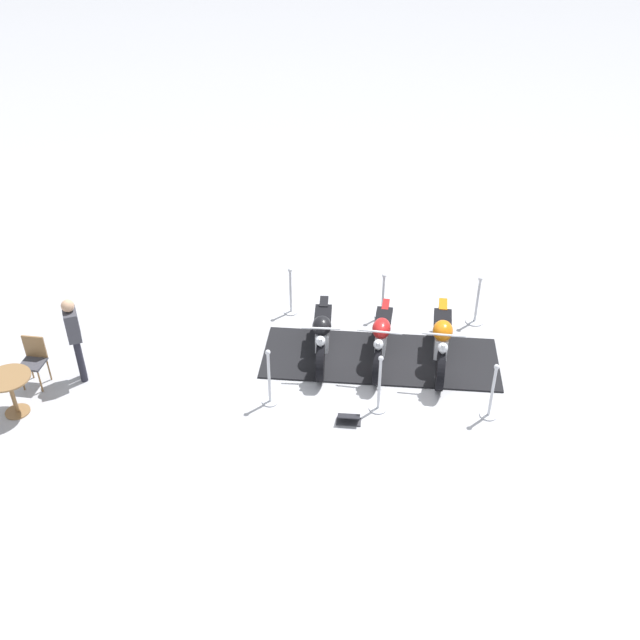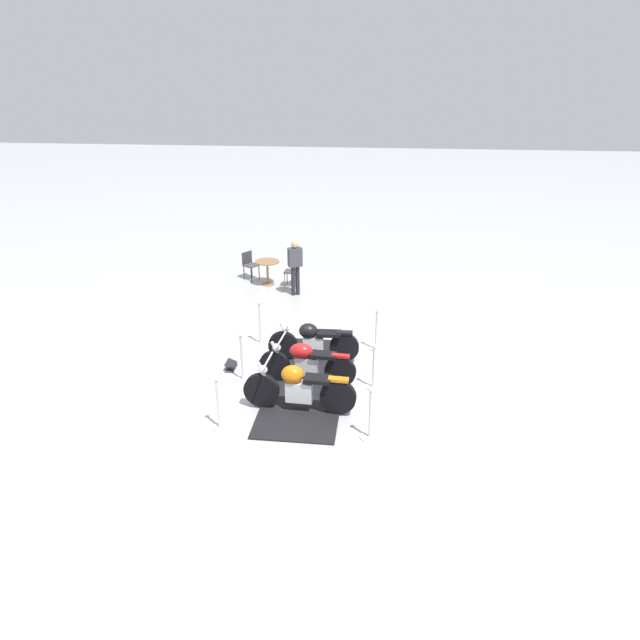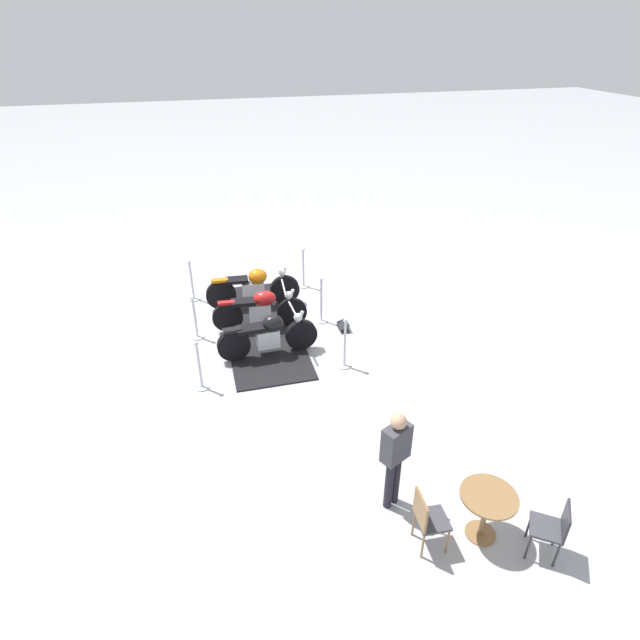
{
  "view_description": "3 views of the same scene",
  "coord_description": "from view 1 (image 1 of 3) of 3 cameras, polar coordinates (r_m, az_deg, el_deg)",
  "views": [
    {
      "loc": [
        0.2,
        10.81,
        8.16
      ],
      "look_at": [
        1.13,
        0.04,
        0.84
      ],
      "focal_mm": 40.44,
      "sensor_mm": 36.0,
      "label": 1
    },
    {
      "loc": [
        -11.09,
        -1.5,
        6.32
      ],
      "look_at": [
        1.31,
        -0.14,
        0.94
      ],
      "focal_mm": 33.23,
      "sensor_mm": 36.0,
      "label": 2
    },
    {
      "loc": [
        9.96,
        -1.25,
        6.06
      ],
      "look_at": [
        1.53,
        0.98,
        0.95
      ],
      "focal_mm": 28.73,
      "sensor_mm": 36.0,
      "label": 3
    }
  ],
  "objects": [
    {
      "name": "stanchion_right_mid",
      "position": [
        12.2,
        4.69,
        -5.65
      ],
      "size": [
        0.31,
        0.31,
        1.12
      ],
      "color": "silver",
      "rests_on": "ground_plane"
    },
    {
      "name": "stanchion_left_mid",
      "position": [
        14.52,
        4.98,
        1.37
      ],
      "size": [
        0.31,
        0.31,
        1.02
      ],
      "color": "silver",
      "rests_on": "ground_plane"
    },
    {
      "name": "motorcycle_black",
      "position": [
        13.27,
        0.17,
        -1.15
      ],
      "size": [
        0.68,
        2.09,
        0.99
      ],
      "rotation": [
        0.0,
        0.0,
        1.61
      ],
      "color": "black",
      "rests_on": "display_platform"
    },
    {
      "name": "motorcycle_maroon",
      "position": [
        13.21,
        4.87,
        -1.33
      ],
      "size": [
        0.78,
        2.11,
        0.99
      ],
      "rotation": [
        0.0,
        0.0,
        1.49
      ],
      "color": "black",
      "rests_on": "display_platform"
    },
    {
      "name": "cafe_chair_across_table",
      "position": [
        13.59,
        -21.72,
        -2.83
      ],
      "size": [
        0.42,
        0.42,
        0.92
      ],
      "rotation": [
        0.0,
        0.0,
        1.51
      ],
      "color": "olive",
      "rests_on": "ground_plane"
    },
    {
      "name": "bystander_person",
      "position": [
        13.15,
        -18.9,
        -0.97
      ],
      "size": [
        0.37,
        0.46,
        1.67
      ],
      "rotation": [
        0.0,
        0.0,
        -2.69
      ],
      "color": "#23232D",
      "rests_on": "ground_plane"
    },
    {
      "name": "cafe_table",
      "position": [
        13.03,
        -23.34,
        -4.83
      ],
      "size": [
        0.75,
        0.75,
        0.76
      ],
      "color": "olive",
      "rests_on": "ground_plane"
    },
    {
      "name": "info_placard",
      "position": [
        12.12,
        2.29,
        -7.87
      ],
      "size": [
        0.41,
        0.22,
        0.18
      ],
      "rotation": [
        0.0,
        0.0,
        6.27
      ],
      "color": "#333338",
      "rests_on": "ground_plane"
    },
    {
      "name": "stanchion_right_rear",
      "position": [
        12.35,
        13.4,
        -6.02
      ],
      "size": [
        0.29,
        0.29,
        1.08
      ],
      "color": "silver",
      "rests_on": "ground_plane"
    },
    {
      "name": "display_platform",
      "position": [
        13.54,
        4.78,
        -3.02
      ],
      "size": [
        4.39,
        1.63,
        0.03
      ],
      "primitive_type": "cube",
      "rotation": [
        0.0,
        0.0,
        3.13
      ],
      "color": "black",
      "rests_on": "ground_plane"
    },
    {
      "name": "stanchion_left_front",
      "position": [
        14.61,
        -2.33,
        1.85
      ],
      "size": [
        0.29,
        0.29,
        1.04
      ],
      "color": "silver",
      "rests_on": "ground_plane"
    },
    {
      "name": "motorcycle_copper",
      "position": [
        13.27,
        9.59,
        -1.56
      ],
      "size": [
        0.75,
        2.25,
        1.04
      ],
      "rotation": [
        0.0,
        0.0,
        1.51
      ],
      "color": "black",
      "rests_on": "display_platform"
    },
    {
      "name": "stanchion_right_front",
      "position": [
        12.31,
        -4.03,
        -5.05
      ],
      "size": [
        0.28,
        0.28,
        1.12
      ],
      "color": "silver",
      "rests_on": "ground_plane"
    },
    {
      "name": "stanchion_left_rear",
      "position": [
        14.67,
        12.26,
        0.87
      ],
      "size": [
        0.36,
        0.36,
        1.05
      ],
      "color": "silver",
      "rests_on": "ground_plane"
    },
    {
      "name": "ground_plane",
      "position": [
        13.55,
        4.78,
        -3.08
      ],
      "size": [
        80.0,
        80.0,
        0.0
      ],
      "primitive_type": "plane",
      "color": "#B2B2B7"
    }
  ]
}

